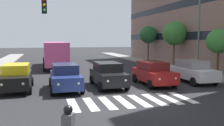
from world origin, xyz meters
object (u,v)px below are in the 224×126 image
at_px(car_3, 65,77).
at_px(street_tree_1, 219,41).
at_px(street_tree_2, 174,34).
at_px(bus_behind_traffic, 55,52).
at_px(car_2, 108,74).
at_px(street_lamp_left, 194,23).
at_px(car_1, 153,73).
at_px(car_4, 16,77).
at_px(car_0, 193,71).
at_px(street_tree_3, 148,35).

bearing_deg(car_3, street_tree_1, -172.15).
relative_size(street_tree_1, street_tree_2, 0.78).
bearing_deg(car_3, bus_behind_traffic, -90.00).
height_order(car_2, street_lamp_left, street_lamp_left).
height_order(car_1, bus_behind_traffic, bus_behind_traffic).
xyz_separation_m(car_3, car_4, (3.10, -0.76, 0.00)).
xyz_separation_m(car_4, street_lamp_left, (-14.93, -2.67, 3.95)).
bearing_deg(car_3, street_tree_2, -144.23).
xyz_separation_m(car_2, street_tree_1, (-10.28, -1.50, 2.28)).
height_order(car_0, street_tree_1, street_tree_1).
bearing_deg(car_1, street_lamp_left, -149.20).
relative_size(car_0, bus_behind_traffic, 0.42).
distance_m(car_3, bus_behind_traffic, 13.95).
distance_m(car_3, car_4, 3.19).
relative_size(car_4, street_lamp_left, 0.58).
distance_m(car_1, street_tree_3, 18.47).
bearing_deg(street_tree_1, street_tree_2, -91.15).
height_order(car_2, street_tree_3, street_tree_3).
xyz_separation_m(car_2, car_4, (6.09, -0.43, 0.00)).
xyz_separation_m(car_0, car_2, (6.84, 0.06, 0.00)).
distance_m(car_3, street_tree_2, 16.85).
bearing_deg(car_1, car_3, 1.76).
distance_m(car_0, street_tree_2, 10.44).
relative_size(bus_behind_traffic, street_lamp_left, 1.38).
height_order(car_3, street_tree_2, street_tree_2).
xyz_separation_m(street_lamp_left, street_tree_3, (-1.57, -13.58, -0.86)).
height_order(car_3, street_tree_1, street_tree_1).
height_order(car_0, car_4, same).
height_order(car_1, street_tree_2, street_tree_2).
height_order(bus_behind_traffic, street_tree_3, street_tree_3).
bearing_deg(bus_behind_traffic, street_tree_1, 137.68).
relative_size(car_0, car_1, 1.00).
height_order(car_3, bus_behind_traffic, bus_behind_traffic).
xyz_separation_m(car_2, street_lamp_left, (-8.83, -3.10, 3.95)).
height_order(car_4, street_lamp_left, street_lamp_left).
distance_m(car_1, street_tree_1, 7.42).
relative_size(car_1, car_2, 1.00).
distance_m(car_1, car_3, 6.41).
relative_size(car_3, street_tree_2, 0.84).
bearing_deg(car_0, car_2, 0.51).
bearing_deg(bus_behind_traffic, street_lamp_left, 138.44).
bearing_deg(street_tree_2, street_lamp_left, 75.61).
bearing_deg(car_2, street_tree_1, -171.69).
bearing_deg(car_0, car_4, -1.65).
xyz_separation_m(car_2, street_tree_2, (-10.44, -9.35, 3.12)).
distance_m(car_1, bus_behind_traffic, 15.17).
bearing_deg(car_4, street_lamp_left, -169.86).
bearing_deg(car_2, street_lamp_left, -160.64).
height_order(car_2, street_tree_2, street_tree_2).
relative_size(street_tree_1, street_tree_3, 0.80).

